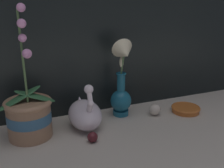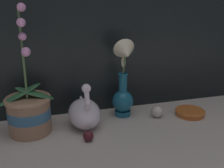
% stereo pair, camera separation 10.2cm
% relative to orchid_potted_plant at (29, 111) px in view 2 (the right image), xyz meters
% --- Properties ---
extents(ground_plane, '(2.80, 2.80, 0.00)m').
position_rel_orchid_potted_plant_xyz_m(ground_plane, '(0.33, -0.15, -0.09)').
color(ground_plane, '#BCB2A3').
extents(orchid_potted_plant, '(0.21, 0.17, 0.47)m').
position_rel_orchid_potted_plant_xyz_m(orchid_potted_plant, '(0.00, 0.00, 0.00)').
color(orchid_potted_plant, '#9E7556').
rests_on(orchid_potted_plant, ground_plane).
extents(swan_figurine, '(0.13, 0.20, 0.20)m').
position_rel_orchid_potted_plant_xyz_m(swan_figurine, '(0.21, -0.01, -0.03)').
color(swan_figurine, white).
rests_on(swan_figurine, ground_plane).
extents(blue_vase, '(0.09, 0.12, 0.33)m').
position_rel_orchid_potted_plant_xyz_m(blue_vase, '(0.38, 0.04, 0.05)').
color(blue_vase, '#195B75').
rests_on(blue_vase, ground_plane).
extents(glass_sphere, '(0.05, 0.05, 0.05)m').
position_rel_orchid_potted_plant_xyz_m(glass_sphere, '(0.52, -0.01, -0.06)').
color(glass_sphere, beige).
rests_on(glass_sphere, ground_plane).
extents(amber_dish, '(0.13, 0.13, 0.02)m').
position_rel_orchid_potted_plant_xyz_m(amber_dish, '(0.66, -0.03, -0.07)').
color(amber_dish, '#C66628').
rests_on(amber_dish, ground_plane).
extents(glass_bauble, '(0.04, 0.04, 0.04)m').
position_rel_orchid_potted_plant_xyz_m(glass_bauble, '(0.20, -0.13, -0.07)').
color(glass_bauble, '#4C191E').
rests_on(glass_bauble, ground_plane).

